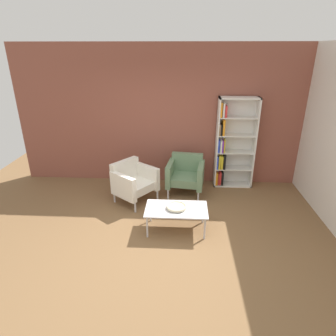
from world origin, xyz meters
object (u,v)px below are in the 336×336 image
object	(u,v)px
decorative_bowl	(176,207)
armchair_near_window	(186,174)
bookshelf_tall	(231,144)
armchair_by_bookshelf	(133,181)
coffee_table_low	(176,210)

from	to	relation	value
decorative_bowl	armchair_near_window	distance (m)	1.36
bookshelf_tall	armchair_by_bookshelf	bearing A→B (deg)	-157.26
armchair_by_bookshelf	bookshelf_tall	bearing A→B (deg)	-29.96
bookshelf_tall	armchair_near_window	world-z (taller)	bookshelf_tall
decorative_bowl	armchair_near_window	world-z (taller)	armchair_near_window
bookshelf_tall	decorative_bowl	world-z (taller)	bookshelf_tall
coffee_table_low	armchair_near_window	world-z (taller)	armchair_near_window
armchair_near_window	armchair_by_bookshelf	world-z (taller)	same
bookshelf_tall	decorative_bowl	size ratio (longest dim) A/B	5.94
coffee_table_low	armchair_by_bookshelf	distance (m)	1.29
armchair_near_window	decorative_bowl	bearing A→B (deg)	-88.94
bookshelf_tall	coffee_table_low	bearing A→B (deg)	-121.54
coffee_table_low	armchair_by_bookshelf	size ratio (longest dim) A/B	1.05
bookshelf_tall	decorative_bowl	distance (m)	2.14
bookshelf_tall	armchair_by_bookshelf	xyz separation A→B (m)	(-1.95, -0.82, -0.51)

